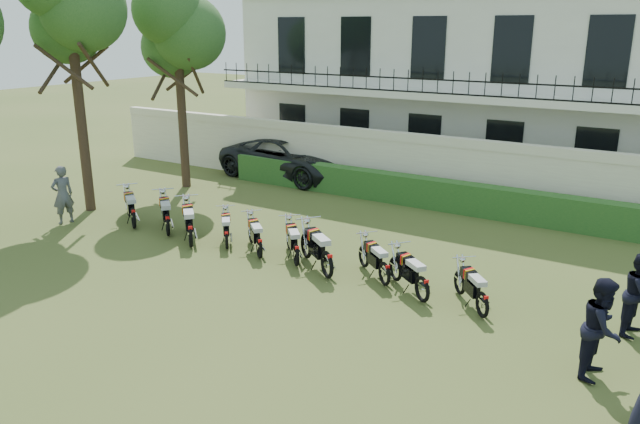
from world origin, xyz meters
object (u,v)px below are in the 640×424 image
(motorcycle_4, at_px, (259,242))
(officer_1, at_px, (602,328))
(motorcycle_5, at_px, (296,249))
(motorcycle_0, at_px, (133,213))
(inspector, at_px, (63,195))
(suv, at_px, (289,158))
(motorcycle_8, at_px, (422,283))
(motorcycle_9, at_px, (483,299))
(motorcycle_7, at_px, (385,268))
(officer_4, at_px, (640,295))
(motorcycle_6, at_px, (327,258))
(motorcycle_3, at_px, (226,235))
(motorcycle_1, at_px, (167,220))
(tree_west_near, at_px, (177,25))
(motorcycle_2, at_px, (190,230))

(motorcycle_4, bearing_deg, officer_1, -57.28)
(motorcycle_5, bearing_deg, motorcycle_0, 138.01)
(motorcycle_5, height_order, inspector, inspector)
(suv, bearing_deg, motorcycle_8, -127.50)
(motorcycle_9, bearing_deg, motorcycle_5, 133.58)
(motorcycle_8, distance_m, motorcycle_9, 1.36)
(motorcycle_7, height_order, officer_4, officer_4)
(motorcycle_9, xyz_separation_m, inspector, (-13.03, -0.39, 0.46))
(motorcycle_6, relative_size, motorcycle_7, 1.22)
(motorcycle_3, xyz_separation_m, officer_1, (9.63, -1.51, 0.47))
(motorcycle_4, height_order, officer_1, officer_1)
(motorcycle_5, distance_m, inspector, 8.16)
(motorcycle_4, distance_m, officer_4, 8.87)
(motorcycle_3, distance_m, motorcycle_4, 1.19)
(motorcycle_4, height_order, suv, suv)
(motorcycle_1, height_order, motorcycle_4, motorcycle_1)
(suv, bearing_deg, officer_1, -121.60)
(motorcycle_1, height_order, suv, suv)
(tree_west_near, distance_m, officer_4, 17.10)
(tree_west_near, bearing_deg, motorcycle_8, -22.90)
(tree_west_near, relative_size, officer_4, 4.67)
(motorcycle_0, distance_m, motorcycle_9, 10.75)
(motorcycle_8, distance_m, officer_4, 4.28)
(motorcycle_3, bearing_deg, officer_1, -49.54)
(tree_west_near, relative_size, motorcycle_5, 5.51)
(motorcycle_3, xyz_separation_m, inspector, (-5.81, -0.79, 0.47))
(motorcycle_2, bearing_deg, motorcycle_5, -39.50)
(motorcycle_3, distance_m, officer_1, 9.76)
(motorcycle_6, relative_size, officer_1, 0.97)
(suv, bearing_deg, motorcycle_2, -159.77)
(officer_1, bearing_deg, suv, 59.24)
(tree_west_near, xyz_separation_m, suv, (2.51, 3.19, -5.09))
(motorcycle_5, bearing_deg, officer_4, -38.43)
(motorcycle_9, relative_size, inspector, 0.75)
(motorcycle_3, height_order, motorcycle_5, motorcycle_5)
(motorcycle_4, distance_m, inspector, 7.05)
(motorcycle_0, xyz_separation_m, motorcycle_9, (10.74, -0.29, -0.07))
(motorcycle_6, distance_m, officer_1, 6.37)
(motorcycle_1, height_order, motorcycle_6, motorcycle_6)
(motorcycle_7, distance_m, officer_4, 5.31)
(motorcycle_2, xyz_separation_m, inspector, (-4.89, -0.36, 0.37))
(motorcycle_2, height_order, motorcycle_4, motorcycle_2)
(motorcycle_4, distance_m, motorcycle_8, 4.68)
(motorcycle_3, height_order, motorcycle_8, motorcycle_8)
(motorcycle_1, relative_size, motorcycle_2, 1.00)
(motorcycle_2, height_order, motorcycle_3, motorcycle_2)
(motorcycle_6, bearing_deg, motorcycle_1, 124.15)
(motorcycle_0, height_order, motorcycle_3, motorcycle_0)
(inspector, bearing_deg, motorcycle_1, 116.03)
(motorcycle_0, height_order, motorcycle_6, motorcycle_6)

